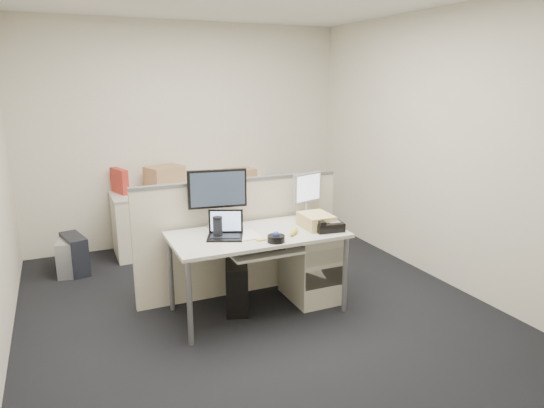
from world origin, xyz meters
name	(u,v)px	position (x,y,z in m)	size (l,w,h in m)	color
floor	(258,311)	(0.00, 0.00, -0.01)	(4.00, 4.50, 0.01)	black
wall_back	(188,135)	(0.00, 2.25, 1.35)	(4.00, 0.02, 2.70)	beige
wall_front	(459,242)	(0.00, -2.25, 1.35)	(4.00, 0.02, 2.70)	beige
wall_right	(442,149)	(2.00, 0.00, 1.35)	(0.02, 4.50, 2.70)	beige
desk	(257,240)	(0.00, 0.00, 0.66)	(1.50, 0.75, 0.73)	silver
keyboard_tray	(266,252)	(0.00, -0.18, 0.62)	(0.62, 0.32, 0.02)	silver
drawer_pedestal	(310,265)	(0.55, 0.05, 0.33)	(0.40, 0.55, 0.65)	#BDB9A3
cubicle_partition	(240,238)	(0.00, 0.45, 0.55)	(2.00, 0.06, 1.10)	beige
back_counter	(198,218)	(0.00, 1.93, 0.36)	(2.00, 0.60, 0.72)	#BDB9A3
monitor_main	(217,198)	(-0.25, 0.32, 0.99)	(0.52, 0.20, 0.52)	black
monitor_small	(307,195)	(0.65, 0.32, 0.94)	(0.34, 0.17, 0.42)	#B7B7BC
laptop	(225,226)	(-0.30, -0.02, 0.84)	(0.29, 0.22, 0.22)	black
trackball	(276,239)	(0.05, -0.28, 0.76)	(0.14, 0.14, 0.06)	black
desk_phone	(328,226)	(0.60, -0.18, 0.77)	(0.24, 0.20, 0.08)	black
paper_stack	(246,235)	(-0.12, -0.03, 0.74)	(0.21, 0.27, 0.01)	silver
sticky_pad	(260,239)	(-0.05, -0.18, 0.74)	(0.08, 0.08, 0.01)	yellow
travel_mug	(218,228)	(-0.35, 0.02, 0.81)	(0.08, 0.08, 0.17)	black
banana	(294,231)	(0.28, -0.15, 0.75)	(0.20, 0.05, 0.04)	gold
cellphone	(233,228)	(-0.15, 0.20, 0.74)	(0.05, 0.10, 0.01)	black
manila_folders	(316,221)	(0.55, -0.05, 0.79)	(0.25, 0.32, 0.12)	#EED581
keyboard	(258,248)	(-0.05, -0.14, 0.64)	(0.43, 0.15, 0.02)	black
pc_tower_desk	(237,284)	(-0.15, 0.14, 0.22)	(0.19, 0.48, 0.44)	black
pc_tower_spare_dark	(75,254)	(-1.45, 1.63, 0.21)	(0.18, 0.44, 0.41)	black
pc_tower_spare_silver	(68,256)	(-1.52, 1.63, 0.19)	(0.16, 0.41, 0.38)	#B7B7BC
cardboard_box_left	(165,179)	(-0.37, 2.00, 0.87)	(0.40, 0.30, 0.30)	tan
cardboard_box_right	(240,178)	(0.52, 1.81, 0.84)	(0.33, 0.26, 0.24)	tan
red_binder	(120,182)	(-0.89, 2.03, 0.87)	(0.08, 0.33, 0.31)	#AD251E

